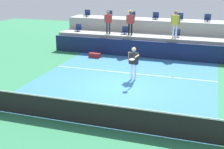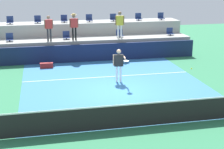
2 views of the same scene
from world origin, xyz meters
The scene contains 24 objects.
ground_plane centered at (0.00, 0.00, 0.00)m, with size 40.00×40.00×0.00m, color #2D754C.
court_inner_paint centered at (0.00, 1.00, 0.00)m, with size 9.00×10.00×0.01m, color teal.
court_service_line centered at (0.00, 2.40, 0.01)m, with size 9.00×0.06×0.00m, color white.
tennis_net centered at (0.00, -4.00, 0.50)m, with size 10.48×0.08×1.07m.
sponsor_backboard centered at (0.00, 6.00, 0.55)m, with size 13.00×0.16×1.10m, color #141E42.
seating_tier_lower centered at (0.00, 7.30, 0.62)m, with size 13.00×1.80×1.25m, color #9E9E99.
seating_tier_upper centered at (0.00, 9.10, 1.05)m, with size 13.00×1.80×2.10m, color #9E9E99.
stadium_chair_lower_far_left centered at (-5.34, 7.23, 1.46)m, with size 0.44×0.40×0.52m.
stadium_chair_lower_left centered at (-1.79, 7.23, 1.46)m, with size 0.44×0.40×0.52m.
stadium_chair_lower_right centered at (1.77, 7.23, 1.46)m, with size 0.44×0.40×0.52m.
stadium_chair_lower_far_right centered at (5.36, 7.23, 1.46)m, with size 0.44×0.40×0.52m.
stadium_chair_upper_far_left centered at (-5.36, 9.03, 2.31)m, with size 0.44×0.40×0.52m.
stadium_chair_upper_left centered at (-3.55, 9.03, 2.31)m, with size 0.44×0.40×0.52m.
stadium_chair_upper_mid_left centered at (-1.75, 9.03, 2.31)m, with size 0.44×0.40×0.52m.
stadium_chair_upper_center centered at (0.00, 9.03, 2.31)m, with size 0.44×0.40×0.52m.
stadium_chair_upper_mid_right centered at (1.73, 9.03, 2.31)m, with size 0.44×0.40×0.52m.
stadium_chair_upper_right centered at (3.60, 9.03, 2.31)m, with size 0.44×0.40×0.52m.
stadium_chair_upper_far_right centered at (5.32, 9.03, 2.31)m, with size 0.44×0.40×0.52m.
tennis_player centered at (0.35, 1.36, 1.05)m, with size 0.60×1.24×1.71m.
spectator_in_grey centered at (-2.88, 6.85, 2.20)m, with size 0.57×0.24×1.60m.
spectator_with_hat centered at (-1.30, 6.85, 2.28)m, with size 0.58×0.42×1.69m.
spectator_in_white centered at (1.68, 6.85, 2.31)m, with size 0.61×0.28×1.75m.
tennis_ball centered at (2.71, -1.99, 1.48)m, with size 0.07×0.07×0.07m.
equipment_bag centered at (-3.19, 4.96, 0.15)m, with size 0.76×0.28×0.30m, color maroon.
Camera 2 is at (-3.49, -14.86, 5.30)m, focal length 54.79 mm.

